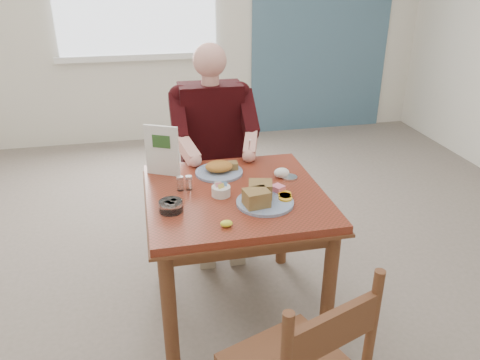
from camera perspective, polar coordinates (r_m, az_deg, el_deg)
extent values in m
plane|color=#6A6156|center=(2.82, -0.54, -15.22)|extent=(6.00, 6.00, 0.00)
plane|color=silver|center=(5.15, -7.81, 20.11)|extent=(5.50, 0.00, 5.50)
cube|color=#44677E|center=(5.50, 10.18, 20.27)|extent=(1.60, 0.02, 2.80)
ellipsoid|color=#EDF533|center=(2.09, -1.67, -5.33)|extent=(0.06, 0.05, 0.03)
ellipsoid|color=white|center=(2.57, 5.10, 0.88)|extent=(0.09, 0.08, 0.05)
cylinder|color=silver|center=(2.57, 6.06, 0.32)|extent=(0.09, 0.09, 0.01)
cube|color=white|center=(5.15, -12.03, 14.42)|extent=(1.72, 0.04, 0.06)
cube|color=maroon|center=(2.42, -0.61, -1.89)|extent=(0.90, 0.90, 0.04)
cube|color=brown|center=(2.43, -0.61, -2.47)|extent=(0.92, 0.92, 0.01)
cylinder|color=brown|center=(2.26, -8.59, -15.78)|extent=(0.07, 0.07, 0.71)
cylinder|color=brown|center=(2.41, 10.76, -13.12)|extent=(0.07, 0.07, 0.71)
cylinder|color=brown|center=(2.90, -9.76, -5.79)|extent=(0.07, 0.07, 0.71)
cylinder|color=brown|center=(3.01, 5.22, -4.25)|extent=(0.07, 0.07, 0.71)
cube|color=brown|center=(2.12, 1.54, -8.25)|extent=(0.80, 0.03, 0.08)
cube|color=brown|center=(2.79, -2.21, 0.38)|extent=(0.80, 0.03, 0.08)
cube|color=brown|center=(2.41, -9.75, -4.23)|extent=(0.03, 0.80, 0.08)
cube|color=brown|center=(2.54, 8.04, -2.44)|extent=(0.03, 0.80, 0.08)
cylinder|color=brown|center=(3.13, -5.93, -5.81)|extent=(0.04, 0.04, 0.45)
cylinder|color=brown|center=(3.18, 0.55, -5.14)|extent=(0.04, 0.04, 0.45)
cylinder|color=brown|center=(3.44, -6.63, -2.80)|extent=(0.04, 0.04, 0.45)
cylinder|color=brown|center=(3.49, -0.75, -2.23)|extent=(0.04, 0.04, 0.45)
cube|color=brown|center=(3.20, -3.29, -0.16)|extent=(0.42, 0.42, 0.03)
cylinder|color=brown|center=(3.25, -7.05, 4.63)|extent=(0.04, 0.04, 0.50)
cylinder|color=brown|center=(3.30, -0.79, 5.12)|extent=(0.04, 0.04, 0.50)
cube|color=brown|center=(3.24, -3.95, 6.54)|extent=(0.38, 0.03, 0.14)
cylinder|color=brown|center=(1.70, 15.67, -17.46)|extent=(0.05, 0.05, 0.50)
cube|color=brown|center=(1.53, 11.30, -17.50)|extent=(0.37, 0.16, 0.14)
cube|color=gray|center=(3.04, -4.83, 0.00)|extent=(0.13, 0.38, 0.12)
cube|color=gray|center=(3.07, -1.13, 0.34)|extent=(0.13, 0.38, 0.12)
cube|color=gray|center=(3.03, -4.16, -6.56)|extent=(0.10, 0.10, 0.48)
cube|color=gray|center=(3.06, -0.43, -6.16)|extent=(0.10, 0.10, 0.48)
cube|color=black|center=(3.08, -3.55, 6.39)|extent=(0.40, 0.22, 0.58)
sphere|color=black|center=(3.00, -7.31, 10.09)|extent=(0.15, 0.15, 0.15)
sphere|color=black|center=(3.05, -0.08, 10.56)|extent=(0.15, 0.15, 0.15)
cylinder|color=#DA988A|center=(2.98, -3.65, 11.92)|extent=(0.11, 0.11, 0.08)
sphere|color=#DA988A|center=(2.95, -3.72, 14.38)|extent=(0.21, 0.21, 0.21)
cube|color=black|center=(2.91, -7.57, 7.58)|extent=(0.09, 0.29, 0.27)
cube|color=black|center=(2.98, 0.96, 8.18)|extent=(0.09, 0.29, 0.27)
sphere|color=black|center=(2.84, -7.25, 4.98)|extent=(0.09, 0.09, 0.09)
sphere|color=black|center=(2.90, 1.46, 5.64)|extent=(0.09, 0.09, 0.09)
cube|color=#DA988A|center=(2.77, -6.41, 3.73)|extent=(0.14, 0.23, 0.14)
cube|color=#DA988A|center=(2.83, 1.28, 4.34)|extent=(0.14, 0.23, 0.14)
sphere|color=#DA988A|center=(2.70, -5.53, 2.41)|extent=(0.08, 0.08, 0.08)
sphere|color=#DA988A|center=(2.75, 1.10, 2.96)|extent=(0.08, 0.08, 0.08)
cylinder|color=silver|center=(2.73, 1.11, 3.94)|extent=(0.01, 0.05, 0.12)
cylinder|color=white|center=(2.29, 3.06, -2.75)|extent=(0.28, 0.28, 0.02)
cube|color=tan|center=(2.23, 2.01, -2.19)|extent=(0.13, 0.12, 0.08)
cube|color=tan|center=(2.31, 2.50, -1.16)|extent=(0.13, 0.12, 0.08)
cylinder|color=#F5AB19|center=(2.31, 5.57, -2.21)|extent=(0.08, 0.08, 0.01)
cylinder|color=#F5AB19|center=(2.33, 5.52, -1.95)|extent=(0.07, 0.07, 0.01)
cylinder|color=#F5AB19|center=(2.35, 5.47, -1.69)|extent=(0.09, 0.09, 0.01)
cube|color=pink|center=(2.38, 4.65, -1.01)|extent=(0.07, 0.08, 0.03)
cylinder|color=white|center=(2.61, -2.56, 0.94)|extent=(0.27, 0.27, 0.01)
ellipsoid|color=#BF822C|center=(2.60, -2.58, 1.66)|extent=(0.16, 0.13, 0.06)
cube|color=tan|center=(2.63, -1.37, 1.75)|extent=(0.10, 0.06, 0.04)
cylinder|color=white|center=(2.36, -2.33, -1.35)|extent=(0.10, 0.10, 0.05)
cube|color=pink|center=(2.35, -2.58, -0.60)|extent=(0.04, 0.01, 0.02)
cube|color=#6699D8|center=(2.36, -2.00, -0.47)|extent=(0.04, 0.02, 0.02)
cube|color=#EAD159|center=(2.33, -2.31, -0.75)|extent=(0.04, 0.03, 0.02)
cube|color=white|center=(2.36, -2.73, -0.45)|extent=(0.04, 0.02, 0.02)
cylinder|color=white|center=(2.43, -7.30, -0.57)|extent=(0.03, 0.03, 0.06)
cylinder|color=silver|center=(2.41, -7.35, 0.26)|extent=(0.04, 0.04, 0.01)
cylinder|color=white|center=(2.43, -6.23, -0.48)|extent=(0.03, 0.03, 0.06)
cylinder|color=silver|center=(2.42, -6.28, 0.35)|extent=(0.04, 0.04, 0.01)
cylinder|color=white|center=(2.24, -8.43, -3.18)|extent=(0.13, 0.13, 0.05)
cylinder|color=white|center=(2.23, -8.81, -2.87)|extent=(0.03, 0.03, 0.02)
cylinder|color=white|center=(2.24, -8.09, -2.61)|extent=(0.03, 0.03, 0.02)
cylinder|color=white|center=(2.21, -8.35, -3.00)|extent=(0.03, 0.03, 0.02)
cube|color=white|center=(2.58, -9.48, 3.55)|extent=(0.18, 0.10, 0.28)
cube|color=#2D5926|center=(2.55, -9.59, 4.63)|extent=(0.09, 0.05, 0.07)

